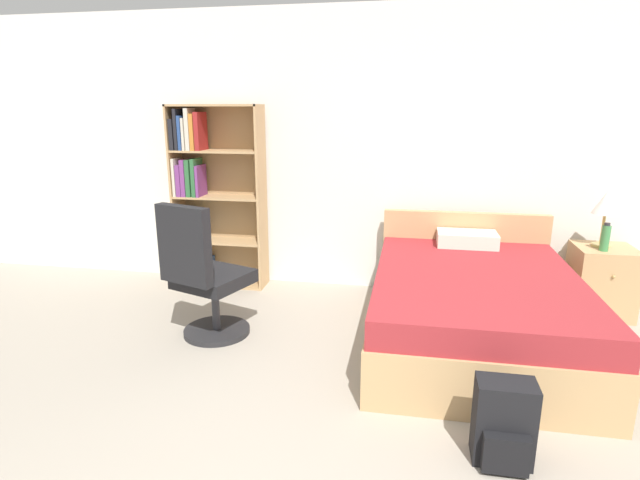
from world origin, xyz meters
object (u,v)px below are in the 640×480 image
Objects in this scene: nightstand at (601,281)px; water_bottle at (605,238)px; office_chair at (205,279)px; table_lamp at (606,205)px; bed at (473,305)px; backpack_black at (504,425)px; bookshelf at (207,196)px.

water_bottle is (-0.06, -0.11, 0.40)m from nightstand.
table_lamp is at bearing 19.67° from office_chair.
table_lamp is (1.09, 0.76, 0.65)m from bed.
office_chair is 1.81× the size of nightstand.
bed reaches higher than nightstand.
bed is 1.36m from backpack_black.
backpack_black is (-1.08, -2.12, -0.74)m from table_lamp.
backpack_black is (-1.11, -2.09, -0.09)m from nightstand.
water_bottle reaches higher than nightstand.
bed is 8.69× the size of water_bottle.
water_bottle reaches higher than backpack_black.
nightstand is 0.65m from table_lamp.
nightstand is at bearing -2.15° from bookshelf.
table_lamp reaches higher than nightstand.
table_lamp is (3.06, 1.09, 0.46)m from office_chair.
nightstand reaches higher than backpack_black.
backpack_black is (0.01, -1.36, -0.08)m from bed.
water_bottle is at bearing 61.96° from backpack_black.
table_lamp is 1.09× the size of backpack_black.
table_lamp is at bearing 63.10° from backpack_black.
bookshelf is 0.86× the size of bed.
table_lamp is at bearing 81.15° from water_bottle.
bed is at bearing -146.85° from nightstand.
bed is at bearing 9.50° from office_chair.
table_lamp is at bearing -1.69° from bookshelf.
bookshelf is 3.37m from backpack_black.
office_chair reaches higher than water_bottle.
bed is (2.43, -0.87, -0.60)m from bookshelf.
bed is at bearing -149.75° from water_bottle.
nightstand is at bearing -38.76° from table_lamp.
bookshelf is at bearing 178.31° from table_lamp.
bookshelf is at bearing 111.00° from office_chair.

